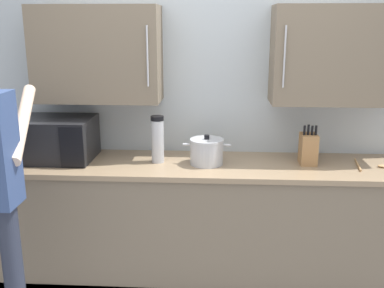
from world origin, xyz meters
The scene contains 7 objects.
back_wall_tiled centered at (0.00, 1.16, 1.43)m, with size 3.48×0.44×2.70m.
counter_unit centered at (0.00, 0.87, 0.45)m, with size 3.05×0.63×0.90m.
microwave_oven centered at (-1.17, 0.90, 1.05)m, with size 0.58×0.82×0.30m.
knife_block centered at (0.65, 0.90, 1.01)m, with size 0.11×0.15×0.28m.
wooden_spoon centered at (1.05, 0.86, 0.91)m, with size 0.22×0.25×0.02m.
thermos_flask centered at (-0.39, 0.88, 1.06)m, with size 0.09×0.09×0.33m.
stock_pot centered at (-0.05, 0.86, 0.99)m, with size 0.33×0.23×0.21m.
Camera 1 is at (0.02, -2.10, 1.84)m, focal length 41.91 mm.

